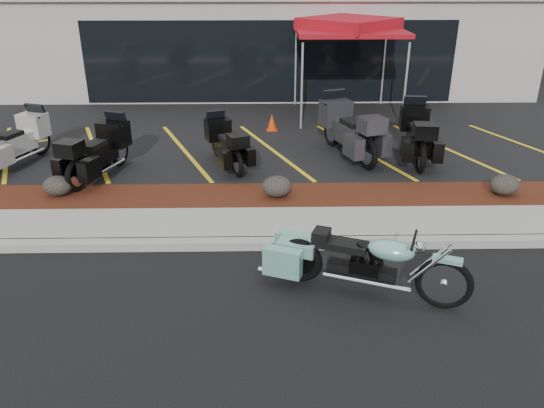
{
  "coord_description": "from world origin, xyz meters",
  "views": [
    {
      "loc": [
        -0.26,
        -7.01,
        4.4
      ],
      "look_at": [
        -0.11,
        1.2,
        0.67
      ],
      "focal_mm": 35.0,
      "sensor_mm": 36.0,
      "label": 1
    }
  ],
  "objects_px": {
    "traffic_cone": "(272,122)",
    "popup_canopy": "(349,27)",
    "hero_cruiser": "(445,276)",
    "touring_white": "(38,130)"
  },
  "relations": [
    {
      "from": "traffic_cone",
      "to": "popup_canopy",
      "type": "bearing_deg",
      "value": 35.16
    },
    {
      "from": "touring_white",
      "to": "traffic_cone",
      "type": "bearing_deg",
      "value": -51.64
    },
    {
      "from": "touring_white",
      "to": "hero_cruiser",
      "type": "bearing_deg",
      "value": -109.65
    },
    {
      "from": "touring_white",
      "to": "popup_canopy",
      "type": "xyz_separation_m",
      "value": [
        7.9,
        3.57,
        1.96
      ]
    },
    {
      "from": "hero_cruiser",
      "to": "traffic_cone",
      "type": "xyz_separation_m",
      "value": [
        -2.21,
        8.27,
        -0.14
      ]
    },
    {
      "from": "hero_cruiser",
      "to": "popup_canopy",
      "type": "distance_m",
      "value": 10.11
    },
    {
      "from": "traffic_cone",
      "to": "touring_white",
      "type": "bearing_deg",
      "value": -160.68
    },
    {
      "from": "traffic_cone",
      "to": "hero_cruiser",
      "type": "bearing_deg",
      "value": -75.05
    },
    {
      "from": "popup_canopy",
      "to": "traffic_cone",
      "type": "bearing_deg",
      "value": -137.52
    },
    {
      "from": "hero_cruiser",
      "to": "touring_white",
      "type": "relative_size",
      "value": 1.36
    }
  ]
}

